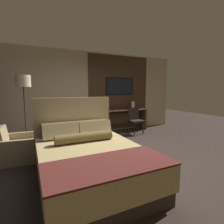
# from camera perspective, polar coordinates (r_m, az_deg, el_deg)

# --- Properties ---
(ground_plane) EXTENTS (16.00, 16.00, 0.00)m
(ground_plane) POSITION_cam_1_polar(r_m,az_deg,el_deg) (3.99, 3.04, -15.03)
(ground_plane) COLOR #332823
(wall_back_tv_panel) EXTENTS (7.20, 0.09, 2.80)m
(wall_back_tv_panel) POSITION_cam_1_polar(r_m,az_deg,el_deg) (6.15, -7.09, 6.16)
(wall_back_tv_panel) COLOR #BCAD8E
(wall_back_tv_panel) RESTS_ON ground_plane
(bed) EXTENTS (1.63, 2.27, 1.35)m
(bed) POSITION_cam_1_polar(r_m,az_deg,el_deg) (3.09, -7.54, -14.83)
(bed) COLOR #33281E
(bed) RESTS_ON ground_plane
(desk) EXTENTS (1.89, 0.46, 0.79)m
(desk) POSITION_cam_1_polar(r_m,az_deg,el_deg) (6.45, 3.22, -1.46)
(desk) COLOR brown
(desk) RESTS_ON ground_plane
(tv) EXTENTS (1.09, 0.04, 0.61)m
(tv) POSITION_cam_1_polar(r_m,az_deg,el_deg) (6.53, 2.53, 8.37)
(tv) COLOR black
(desk_chair) EXTENTS (0.44, 0.44, 0.90)m
(desk_chair) POSITION_cam_1_polar(r_m,az_deg,el_deg) (6.13, 7.48, -1.96)
(desk_chair) COLOR #28231E
(desk_chair) RESTS_ON ground_plane
(armchair_by_window) EXTENTS (0.82, 0.83, 0.76)m
(armchair_by_window) POSITION_cam_1_polar(r_m,az_deg,el_deg) (4.36, -28.61, -10.46)
(armchair_by_window) COLOR #998460
(armchair_by_window) RESTS_ON ground_plane
(floor_lamp) EXTENTS (0.34, 0.34, 1.86)m
(floor_lamp) POSITION_cam_1_polar(r_m,az_deg,el_deg) (4.73, -26.93, 7.17)
(floor_lamp) COLOR #282623
(floor_lamp) RESTS_ON ground_plane
(vase_tall) EXTENTS (0.14, 0.14, 0.25)m
(vase_tall) POSITION_cam_1_polar(r_m,az_deg,el_deg) (6.00, -2.41, 1.55)
(vase_tall) COLOR #4C706B
(vase_tall) RESTS_ON desk
(vase_short) EXTENTS (0.14, 0.14, 0.28)m
(vase_short) POSITION_cam_1_polar(r_m,az_deg,el_deg) (6.67, 6.85, 2.22)
(vase_short) COLOR silver
(vase_short) RESTS_ON desk
(book) EXTENTS (0.25, 0.20, 0.03)m
(book) POSITION_cam_1_polar(r_m,az_deg,el_deg) (6.30, 1.51, 0.82)
(book) COLOR maroon
(book) RESTS_ON desk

